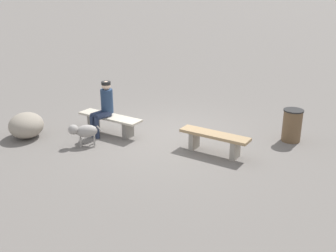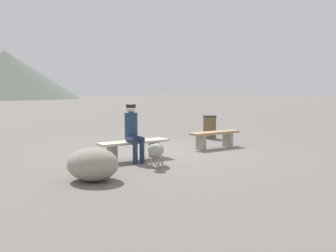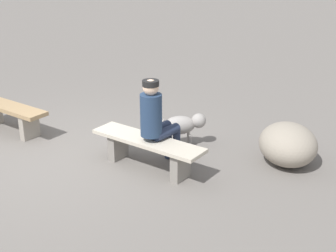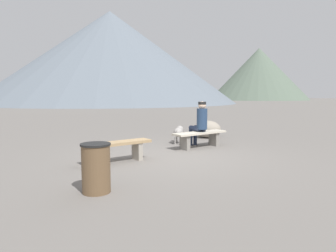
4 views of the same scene
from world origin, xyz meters
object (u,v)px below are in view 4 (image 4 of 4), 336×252
at_px(bench_right, 200,136).
at_px(bench_left, 118,148).
at_px(trash_bin, 96,168).
at_px(boulder, 207,129).
at_px(seated_person, 200,121).
at_px(dog, 179,132).

bearing_deg(bench_right, bench_left, -174.23).
distance_m(bench_right, trash_bin, 4.43).
bearing_deg(boulder, bench_left, -163.00).
height_order(trash_bin, boulder, trash_bin).
xyz_separation_m(bench_left, bench_right, (2.77, 0.12, -0.01)).
height_order(seated_person, dog, seated_person).
bearing_deg(bench_left, seated_person, 7.59).
bearing_deg(seated_person, trash_bin, -147.16).
relative_size(bench_left, bench_right, 0.91).
relative_size(seated_person, trash_bin, 1.71).
xyz_separation_m(bench_left, seated_person, (2.86, 0.21, 0.42)).
height_order(seated_person, boulder, seated_person).
relative_size(dog, boulder, 0.66).
xyz_separation_m(seated_person, trash_bin, (-4.17, -1.81, -0.36)).
xyz_separation_m(bench_right, seated_person, (0.09, 0.09, 0.43)).
bearing_deg(trash_bin, boulder, 27.20).
distance_m(bench_left, bench_right, 2.77).
relative_size(bench_left, dog, 2.56).
bearing_deg(boulder, seated_person, -143.70).
height_order(bench_right, boulder, boulder).
bearing_deg(dog, seated_person, -126.23).
xyz_separation_m(bench_right, trash_bin, (-4.09, -1.71, 0.07)).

